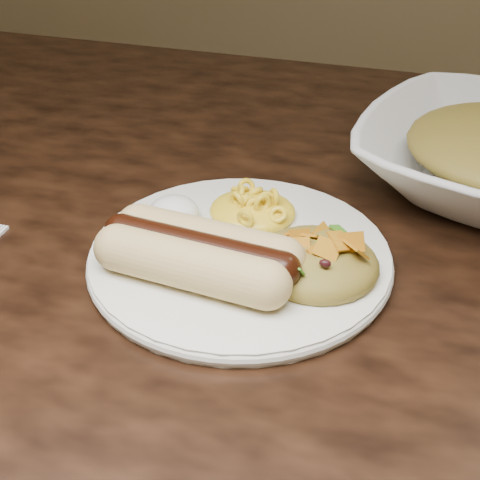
# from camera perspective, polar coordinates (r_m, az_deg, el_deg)

# --- Properties ---
(table) EXTENTS (1.60, 0.90, 0.75)m
(table) POSITION_cam_1_polar(r_m,az_deg,el_deg) (0.66, -0.92, -5.22)
(table) COLOR black
(table) RESTS_ON floor
(plate) EXTENTS (0.26, 0.26, 0.01)m
(plate) POSITION_cam_1_polar(r_m,az_deg,el_deg) (0.55, 0.00, -1.42)
(plate) COLOR silver
(plate) RESTS_ON table
(hotdog) EXTENTS (0.14, 0.08, 0.04)m
(hotdog) POSITION_cam_1_polar(r_m,az_deg,el_deg) (0.51, -3.53, -1.10)
(hotdog) COLOR #EDC573
(hotdog) RESTS_ON plate
(mac_and_cheese) EXTENTS (0.09, 0.09, 0.03)m
(mac_and_cheese) POSITION_cam_1_polar(r_m,az_deg,el_deg) (0.59, 1.09, 3.38)
(mac_and_cheese) COLOR yellow
(mac_and_cheese) RESTS_ON plate
(sour_cream) EXTENTS (0.05, 0.05, 0.03)m
(sour_cream) POSITION_cam_1_polar(r_m,az_deg,el_deg) (0.58, -5.71, 2.80)
(sour_cream) COLOR white
(sour_cream) RESTS_ON plate
(taco_salad) EXTENTS (0.10, 0.09, 0.04)m
(taco_salad) POSITION_cam_1_polar(r_m,az_deg,el_deg) (0.52, 6.54, -1.09)
(taco_salad) COLOR #A63C23
(taco_salad) RESTS_ON plate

